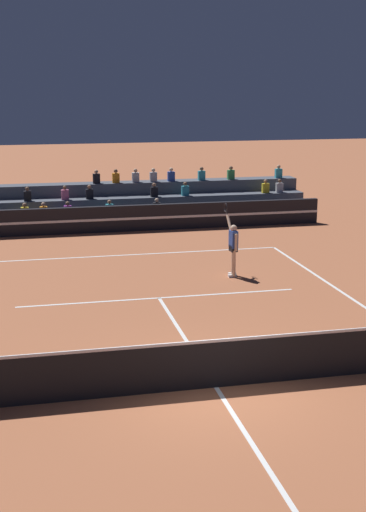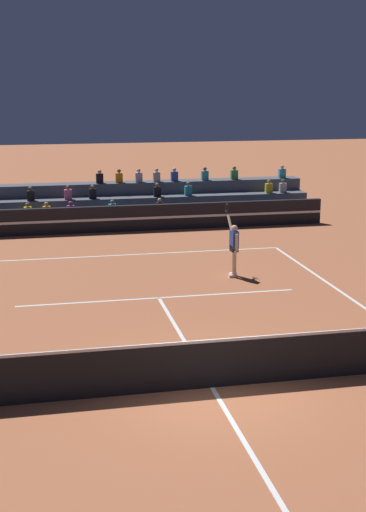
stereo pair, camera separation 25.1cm
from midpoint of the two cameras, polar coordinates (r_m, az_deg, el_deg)
name	(u,v)px [view 2 (the right image)]	position (r m, az deg, el deg)	size (l,w,h in m)	color
ground_plane	(212,387)	(15.08, 2.82, -10.46)	(120.00, 120.00, 0.00)	#AD603D
court_lines	(212,387)	(15.07, 2.82, -10.45)	(11.10, 23.90, 0.01)	white
tennis_net	(212,363)	(14.86, 2.84, -8.55)	(12.00, 0.10, 1.10)	slate
sponsor_banner_wall	(119,219)	(30.19, -4.91, 3.00)	(18.00, 0.26, 1.10)	black
bleacher_stand	(112,206)	(32.65, -5.47, 4.00)	(18.15, 2.85, 2.28)	#4C515B
tennis_player	(234,247)	(23.07, 4.40, 0.73)	(0.33, 1.28, 2.36)	beige
tennis_ball	(234,262)	(25.04, 4.41, -0.46)	(0.07, 0.07, 0.07)	#C6DB33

